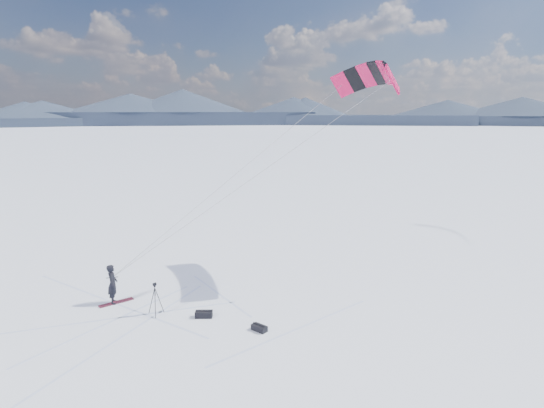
{
  "coord_description": "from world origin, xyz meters",
  "views": [
    {
      "loc": [
        3.83,
        -19.1,
        9.16
      ],
      "look_at": [
        4.84,
        4.04,
        4.41
      ],
      "focal_mm": 30.0,
      "sensor_mm": 36.0,
      "label": 1
    }
  ],
  "objects_px": {
    "gear_bag_b": "(259,328)",
    "tripod": "(155,294)",
    "snowboard": "(116,302)",
    "snowkiter": "(114,303)",
    "gear_bag_a": "(204,314)"
  },
  "relations": [
    {
      "from": "tripod",
      "to": "gear_bag_b",
      "type": "xyz_separation_m",
      "value": [
        4.7,
        -1.76,
        -0.86
      ]
    },
    {
      "from": "tripod",
      "to": "gear_bag_a",
      "type": "relative_size",
      "value": 1.97
    },
    {
      "from": "snowboard",
      "to": "gear_bag_b",
      "type": "bearing_deg",
      "value": -60.57
    },
    {
      "from": "snowboard",
      "to": "snowkiter",
      "type": "bearing_deg",
      "value": 148.73
    },
    {
      "from": "gear_bag_b",
      "to": "tripod",
      "type": "bearing_deg",
      "value": -158.94
    },
    {
      "from": "snowkiter",
      "to": "gear_bag_b",
      "type": "distance_m",
      "value": 7.71
    },
    {
      "from": "snowkiter",
      "to": "tripod",
      "type": "distance_m",
      "value": 2.89
    },
    {
      "from": "snowkiter",
      "to": "gear_bag_b",
      "type": "height_order",
      "value": "snowkiter"
    },
    {
      "from": "snowboard",
      "to": "gear_bag_b",
      "type": "relative_size",
      "value": 2.31
    },
    {
      "from": "snowboard",
      "to": "tripod",
      "type": "height_order",
      "value": "tripod"
    },
    {
      "from": "tripod",
      "to": "gear_bag_b",
      "type": "height_order",
      "value": "tripod"
    },
    {
      "from": "snowkiter",
      "to": "gear_bag_a",
      "type": "height_order",
      "value": "snowkiter"
    },
    {
      "from": "snowkiter",
      "to": "snowboard",
      "type": "relative_size",
      "value": 1.17
    },
    {
      "from": "snowboard",
      "to": "tripod",
      "type": "distance_m",
      "value": 2.8
    },
    {
      "from": "snowkiter",
      "to": "gear_bag_b",
      "type": "bearing_deg",
      "value": -128.89
    }
  ]
}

